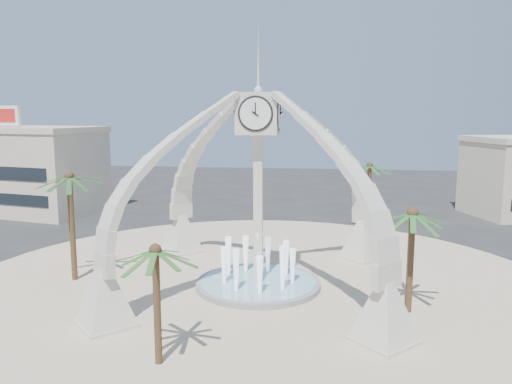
# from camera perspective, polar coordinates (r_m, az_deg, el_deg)

# --- Properties ---
(ground) EXTENTS (140.00, 140.00, 0.00)m
(ground) POSITION_cam_1_polar(r_m,az_deg,el_deg) (32.66, 0.25, -10.83)
(ground) COLOR #282828
(ground) RESTS_ON ground
(plaza) EXTENTS (40.00, 40.00, 0.06)m
(plaza) POSITION_cam_1_polar(r_m,az_deg,el_deg) (32.65, 0.25, -10.78)
(plaza) COLOR #C1AA8F
(plaza) RESTS_ON ground
(clock_tower) EXTENTS (17.94, 17.94, 16.30)m
(clock_tower) POSITION_cam_1_polar(r_m,az_deg,el_deg) (31.06, 0.25, 0.50)
(clock_tower) COLOR beige
(clock_tower) RESTS_ON ground
(fountain) EXTENTS (8.00, 8.00, 3.62)m
(fountain) POSITION_cam_1_polar(r_m,az_deg,el_deg) (32.56, 0.25, -10.35)
(fountain) COLOR #98989B
(fountain) RESTS_ON ground
(building_nw) EXTENTS (23.75, 13.73, 11.90)m
(building_nw) POSITION_cam_1_polar(r_m,az_deg,el_deg) (63.91, -26.66, 2.44)
(building_nw) COLOR beige
(building_nw) RESTS_ON ground
(palm_east) EXTENTS (5.18, 5.18, 6.47)m
(palm_east) POSITION_cam_1_polar(r_m,az_deg,el_deg) (28.47, 17.47, -2.46)
(palm_east) COLOR brown
(palm_east) RESTS_ON ground
(palm_west) EXTENTS (5.14, 5.14, 7.79)m
(palm_west) POSITION_cam_1_polar(r_m,az_deg,el_deg) (34.55, -20.58, 1.49)
(palm_west) COLOR brown
(palm_west) RESTS_ON ground
(palm_north) EXTENTS (4.51, 4.51, 7.08)m
(palm_north) POSITION_cam_1_polar(r_m,az_deg,el_deg) (46.92, 12.87, 2.85)
(palm_north) COLOR brown
(palm_north) RESTS_ON ground
(palm_south) EXTENTS (3.73, 3.73, 5.93)m
(palm_south) POSITION_cam_1_polar(r_m,az_deg,el_deg) (22.02, -11.43, -6.72)
(palm_south) COLOR brown
(palm_south) RESTS_ON ground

